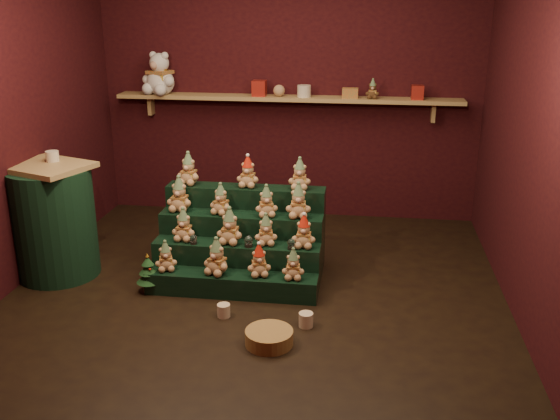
# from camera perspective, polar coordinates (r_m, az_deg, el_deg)

# --- Properties ---
(ground) EXTENTS (4.00, 4.00, 0.00)m
(ground) POSITION_cam_1_polar(r_m,az_deg,el_deg) (5.18, -2.12, -7.41)
(ground) COLOR black
(ground) RESTS_ON ground
(back_wall) EXTENTS (4.00, 0.10, 2.80)m
(back_wall) POSITION_cam_1_polar(r_m,az_deg,el_deg) (6.73, 0.85, 11.25)
(back_wall) COLOR black
(back_wall) RESTS_ON ground
(front_wall) EXTENTS (4.00, 0.10, 2.80)m
(front_wall) POSITION_cam_1_polar(r_m,az_deg,el_deg) (2.80, -9.82, -0.01)
(front_wall) COLOR black
(front_wall) RESTS_ON ground
(left_wall) EXTENTS (0.10, 4.00, 2.80)m
(left_wall) POSITION_cam_1_polar(r_m,az_deg,el_deg) (5.48, -24.15, 7.86)
(left_wall) COLOR black
(left_wall) RESTS_ON ground
(right_wall) EXTENTS (0.10, 4.00, 2.80)m
(right_wall) POSITION_cam_1_polar(r_m,az_deg,el_deg) (4.81, 22.66, 6.73)
(right_wall) COLOR black
(right_wall) RESTS_ON ground
(back_shelf) EXTENTS (3.60, 0.26, 0.24)m
(back_shelf) POSITION_cam_1_polar(r_m,az_deg,el_deg) (6.57, 0.65, 10.14)
(back_shelf) COLOR #A18250
(back_shelf) RESTS_ON ground
(riser_tier_front) EXTENTS (1.40, 0.22, 0.18)m
(riser_tier_front) POSITION_cam_1_polar(r_m,az_deg,el_deg) (5.10, -4.46, -6.79)
(riser_tier_front) COLOR black
(riser_tier_front) RESTS_ON ground
(riser_tier_midfront) EXTENTS (1.40, 0.22, 0.36)m
(riser_tier_midfront) POSITION_cam_1_polar(r_m,az_deg,el_deg) (5.25, -3.97, -4.88)
(riser_tier_midfront) COLOR black
(riser_tier_midfront) RESTS_ON ground
(riser_tier_midback) EXTENTS (1.40, 0.22, 0.54)m
(riser_tier_midback) POSITION_cam_1_polar(r_m,az_deg,el_deg) (5.42, -3.52, -3.08)
(riser_tier_midback) COLOR black
(riser_tier_midback) RESTS_ON ground
(riser_tier_back) EXTENTS (1.40, 0.22, 0.72)m
(riser_tier_back) POSITION_cam_1_polar(r_m,az_deg,el_deg) (5.59, -3.09, -1.39)
(riser_tier_back) COLOR black
(riser_tier_back) RESTS_ON ground
(teddy_0) EXTENTS (0.22, 0.21, 0.25)m
(teddy_0) POSITION_cam_1_polar(r_m,az_deg,el_deg) (5.15, -10.41, -4.15)
(teddy_0) COLOR tan
(teddy_0) RESTS_ON riser_tier_front
(teddy_1) EXTENTS (0.27, 0.26, 0.30)m
(teddy_1) POSITION_cam_1_polar(r_m,az_deg,el_deg) (5.02, -5.80, -4.24)
(teddy_1) COLOR tan
(teddy_1) RESTS_ON riser_tier_front
(teddy_2) EXTENTS (0.23, 0.21, 0.26)m
(teddy_2) POSITION_cam_1_polar(r_m,az_deg,el_deg) (4.98, -1.93, -4.60)
(teddy_2) COLOR tan
(teddy_2) RESTS_ON riser_tier_front
(teddy_3) EXTENTS (0.19, 0.17, 0.25)m
(teddy_3) POSITION_cam_1_polar(r_m,az_deg,el_deg) (4.92, 1.22, -4.96)
(teddy_3) COLOR tan
(teddy_3) RESTS_ON riser_tier_front
(teddy_4) EXTENTS (0.21, 0.19, 0.27)m
(teddy_4) POSITION_cam_1_polar(r_m,az_deg,el_deg) (5.26, -8.81, -1.33)
(teddy_4) COLOR tan
(teddy_4) RESTS_ON riser_tier_midfront
(teddy_5) EXTENTS (0.23, 0.21, 0.30)m
(teddy_5) POSITION_cam_1_polar(r_m,az_deg,el_deg) (5.14, -4.61, -1.46)
(teddy_5) COLOR tan
(teddy_5) RESTS_ON riser_tier_midfront
(teddy_6) EXTENTS (0.22, 0.20, 0.26)m
(teddy_6) POSITION_cam_1_polar(r_m,az_deg,el_deg) (5.11, -1.30, -1.80)
(teddy_6) COLOR tan
(teddy_6) RESTS_ON riser_tier_midfront
(teddy_7) EXTENTS (0.20, 0.18, 0.27)m
(teddy_7) POSITION_cam_1_polar(r_m,az_deg,el_deg) (5.05, 2.20, -1.96)
(teddy_7) COLOR tan
(teddy_7) RESTS_ON riser_tier_midfront
(teddy_8) EXTENTS (0.23, 0.21, 0.30)m
(teddy_8) POSITION_cam_1_polar(r_m,az_deg,el_deg) (5.42, -9.18, 1.44)
(teddy_8) COLOR tan
(teddy_8) RESTS_ON riser_tier_midback
(teddy_9) EXTENTS (0.23, 0.22, 0.26)m
(teddy_9) POSITION_cam_1_polar(r_m,az_deg,el_deg) (5.31, -5.43, 1.01)
(teddy_9) COLOR tan
(teddy_9) RESTS_ON riser_tier_midback
(teddy_10) EXTENTS (0.23, 0.21, 0.26)m
(teddy_10) POSITION_cam_1_polar(r_m,az_deg,el_deg) (5.23, -1.26, 0.83)
(teddy_10) COLOR tan
(teddy_10) RESTS_ON riser_tier_midback
(teddy_11) EXTENTS (0.23, 0.21, 0.30)m
(teddy_11) POSITION_cam_1_polar(r_m,az_deg,el_deg) (5.20, 1.69, 0.87)
(teddy_11) COLOR tan
(teddy_11) RESTS_ON riser_tier_midback
(teddy_12) EXTENTS (0.24, 0.22, 0.28)m
(teddy_12) POSITION_cam_1_polar(r_m,az_deg,el_deg) (5.56, -8.36, 3.76)
(teddy_12) COLOR tan
(teddy_12) RESTS_ON riser_tier_back
(teddy_13) EXTENTS (0.21, 0.19, 0.27)m
(teddy_13) POSITION_cam_1_polar(r_m,az_deg,el_deg) (5.43, -2.95, 3.51)
(teddy_13) COLOR tan
(teddy_13) RESTS_ON riser_tier_back
(teddy_14) EXTENTS (0.20, 0.18, 0.27)m
(teddy_14) POSITION_cam_1_polar(r_m,az_deg,el_deg) (5.37, 1.81, 3.33)
(teddy_14) COLOR tan
(teddy_14) RESTS_ON riser_tier_back
(snow_globe_a) EXTENTS (0.06, 0.06, 0.08)m
(snow_globe_a) POSITION_cam_1_polar(r_m,az_deg,el_deg) (5.20, -7.92, -2.67)
(snow_globe_a) COLOR black
(snow_globe_a) RESTS_ON riser_tier_midfront
(snow_globe_b) EXTENTS (0.07, 0.07, 0.09)m
(snow_globe_b) POSITION_cam_1_polar(r_m,az_deg,el_deg) (5.09, -2.89, -2.88)
(snow_globe_b) COLOR black
(snow_globe_b) RESTS_ON riser_tier_midfront
(snow_globe_c) EXTENTS (0.07, 0.07, 0.09)m
(snow_globe_c) POSITION_cam_1_polar(r_m,az_deg,el_deg) (5.04, 1.05, -3.12)
(snow_globe_c) COLOR black
(snow_globe_c) RESTS_ON riser_tier_midfront
(side_table) EXTENTS (0.79, 0.72, 0.99)m
(side_table) POSITION_cam_1_polar(r_m,az_deg,el_deg) (5.64, -19.95, -0.97)
(side_table) COLOR #A18250
(side_table) RESTS_ON ground
(table_ornament) EXTENTS (0.11, 0.11, 0.09)m
(table_ornament) POSITION_cam_1_polar(r_m,az_deg,el_deg) (5.57, -20.10, 4.64)
(table_ornament) COLOR beige
(table_ornament) RESTS_ON side_table
(mini_christmas_tree) EXTENTS (0.20, 0.20, 0.34)m
(mini_christmas_tree) POSITION_cam_1_polar(r_m,az_deg,el_deg) (5.21, -11.94, -5.67)
(mini_christmas_tree) COLOR #4B351B
(mini_christmas_tree) RESTS_ON ground
(mug_left) EXTENTS (0.10, 0.10, 0.10)m
(mug_left) POSITION_cam_1_polar(r_m,az_deg,el_deg) (4.79, -5.17, -9.13)
(mug_left) COLOR beige
(mug_left) RESTS_ON ground
(mug_right) EXTENTS (0.11, 0.11, 0.11)m
(mug_right) POSITION_cam_1_polar(r_m,az_deg,el_deg) (4.64, 2.39, -9.99)
(mug_right) COLOR beige
(mug_right) RESTS_ON ground
(wicker_basket) EXTENTS (0.35, 0.35, 0.11)m
(wicker_basket) POSITION_cam_1_polar(r_m,az_deg,el_deg) (4.42, -1.00, -11.57)
(wicker_basket) COLOR #A17F41
(wicker_basket) RESTS_ON ground
(white_bear) EXTENTS (0.49, 0.47, 0.55)m
(white_bear) POSITION_cam_1_polar(r_m,az_deg,el_deg) (6.80, -10.96, 12.67)
(white_bear) COLOR silver
(white_bear) RESTS_ON back_shelf
(brown_bear) EXTENTS (0.14, 0.13, 0.19)m
(brown_bear) POSITION_cam_1_polar(r_m,az_deg,el_deg) (6.47, 8.47, 10.88)
(brown_bear) COLOR #4C3019
(brown_bear) RESTS_ON back_shelf
(gift_tin_red_a) EXTENTS (0.14, 0.14, 0.16)m
(gift_tin_red_a) POSITION_cam_1_polar(r_m,az_deg,el_deg) (6.58, -1.90, 11.07)
(gift_tin_red_a) COLOR #A12218
(gift_tin_red_a) RESTS_ON back_shelf
(gift_tin_cream) EXTENTS (0.14, 0.14, 0.12)m
(gift_tin_cream) POSITION_cam_1_polar(r_m,az_deg,el_deg) (6.52, 2.21, 10.81)
(gift_tin_cream) COLOR beige
(gift_tin_cream) RESTS_ON back_shelf
(gift_tin_red_b) EXTENTS (0.12, 0.12, 0.14)m
(gift_tin_red_b) POSITION_cam_1_polar(r_m,az_deg,el_deg) (6.50, 12.45, 10.46)
(gift_tin_red_b) COLOR #A12218
(gift_tin_red_b) RESTS_ON back_shelf
(shelf_plush_ball) EXTENTS (0.12, 0.12, 0.12)m
(shelf_plush_ball) POSITION_cam_1_polar(r_m,az_deg,el_deg) (6.55, -0.09, 10.86)
(shelf_plush_ball) COLOR tan
(shelf_plush_ball) RESTS_ON back_shelf
(scarf_gift_box) EXTENTS (0.16, 0.10, 0.10)m
(scarf_gift_box) POSITION_cam_1_polar(r_m,az_deg,el_deg) (6.49, 6.43, 10.58)
(scarf_gift_box) COLOR #D4511D
(scarf_gift_box) RESTS_ON back_shelf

